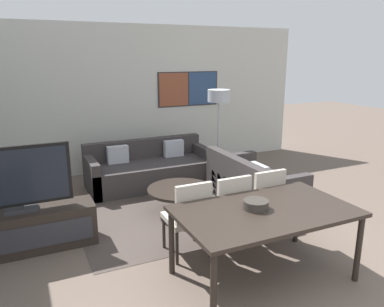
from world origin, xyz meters
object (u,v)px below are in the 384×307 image
(coffee_table, at_px, (181,194))
(sofa_main, at_px, (149,170))
(dining_chair_left, at_px, (189,214))
(fruit_bowl, at_px, (256,204))
(sofa_side, at_px, (251,186))
(television, at_px, (18,180))
(dining_chair_centre, at_px, (228,207))
(floor_lamp, at_px, (219,101))
(dining_table, at_px, (265,215))
(dining_chair_right, at_px, (263,199))
(tv_console, at_px, (24,231))

(coffee_table, bearing_deg, sofa_main, 90.00)
(dining_chair_left, xyz_separation_m, fruit_bowl, (0.43, -0.65, 0.29))
(coffee_table, height_order, fruit_bowl, fruit_bowl)
(coffee_table, bearing_deg, sofa_side, -4.05)
(television, distance_m, dining_chair_centre, 2.41)
(sofa_main, bearing_deg, floor_lamp, -2.61)
(dining_table, relative_size, dining_chair_centre, 1.95)
(sofa_main, distance_m, dining_chair_left, 2.59)
(sofa_side, relative_size, coffee_table, 1.61)
(dining_chair_right, height_order, fruit_bowl, dining_chair_right)
(dining_table, distance_m, fruit_bowl, 0.15)
(sofa_main, relative_size, dining_chair_centre, 2.40)
(dining_table, xyz_separation_m, dining_chair_centre, (0.00, 0.71, -0.18))
(dining_chair_right, relative_size, floor_lamp, 0.56)
(television, height_order, fruit_bowl, television)
(tv_console, xyz_separation_m, dining_chair_left, (1.69, -0.91, 0.26))
(sofa_main, distance_m, fruit_bowl, 3.25)
(dining_table, distance_m, floor_lamp, 3.50)
(floor_lamp, bearing_deg, dining_table, -111.03)
(dining_chair_right, bearing_deg, television, 161.88)
(dining_table, relative_size, floor_lamp, 1.09)
(coffee_table, bearing_deg, tv_console, -173.80)
(dining_table, bearing_deg, tv_console, 143.62)
(coffee_table, xyz_separation_m, dining_chair_right, (0.63, -1.11, 0.22))
(tv_console, distance_m, sofa_main, 2.64)
(television, relative_size, dining_chair_right, 1.27)
(sofa_side, xyz_separation_m, dining_chair_left, (-1.53, -1.06, 0.24))
(television, distance_m, floor_lamp, 3.81)
(sofa_main, xyz_separation_m, sofa_side, (1.15, -1.49, -0.00))
(sofa_main, xyz_separation_m, dining_chair_right, (0.63, -2.52, 0.24))
(television, distance_m, dining_chair_right, 2.87)
(sofa_side, bearing_deg, dining_chair_left, 124.59)
(tv_console, xyz_separation_m, fruit_bowl, (2.12, -1.57, 0.55))
(television, bearing_deg, sofa_side, 2.55)
(sofa_main, relative_size, floor_lamp, 1.34)
(dining_table, height_order, floor_lamp, floor_lamp)
(television, xyz_separation_m, dining_chair_left, (1.69, -0.91, -0.37))
(tv_console, height_order, fruit_bowl, fruit_bowl)
(sofa_side, distance_m, fruit_bowl, 2.11)
(tv_console, bearing_deg, dining_table, -36.38)
(television, bearing_deg, dining_chair_centre, -22.48)
(television, distance_m, dining_chair_left, 1.96)
(dining_table, bearing_deg, floor_lamp, 68.97)
(television, relative_size, fruit_bowl, 4.49)
(sofa_side, relative_size, dining_chair_right, 1.70)
(dining_chair_centre, relative_size, dining_chair_right, 1.00)
(fruit_bowl, xyz_separation_m, floor_lamp, (1.31, 3.14, 0.61))
(coffee_table, bearing_deg, dining_chair_left, -108.66)
(television, xyz_separation_m, dining_chair_centre, (2.20, -0.91, -0.37))
(coffee_table, xyz_separation_m, dining_table, (0.12, -1.85, 0.40))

